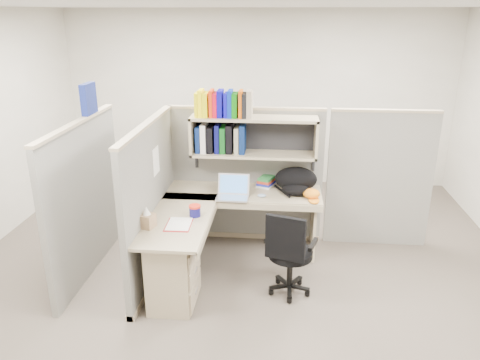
# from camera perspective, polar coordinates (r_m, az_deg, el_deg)

# --- Properties ---
(ground) EXTENTS (6.00, 6.00, 0.00)m
(ground) POSITION_cam_1_polar(r_m,az_deg,el_deg) (5.08, -0.16, -11.47)
(ground) COLOR #3D362F
(ground) RESTS_ON ground
(room_shell) EXTENTS (6.00, 6.00, 6.00)m
(room_shell) POSITION_cam_1_polar(r_m,az_deg,el_deg) (4.46, -0.17, 6.60)
(room_shell) COLOR #AEA99D
(room_shell) RESTS_ON ground
(cubicle) EXTENTS (3.79, 1.84, 1.95)m
(cubicle) POSITION_cam_1_polar(r_m,az_deg,el_deg) (5.14, -3.75, 0.10)
(cubicle) COLOR slate
(cubicle) RESTS_ON ground
(desk) EXTENTS (1.74, 1.75, 0.73)m
(desk) POSITION_cam_1_polar(r_m,az_deg,el_deg) (4.67, -5.54, -8.38)
(desk) COLOR gray
(desk) RESTS_ON ground
(laptop) EXTENTS (0.35, 0.35, 0.25)m
(laptop) POSITION_cam_1_polar(r_m,az_deg,el_deg) (5.04, -0.95, -0.93)
(laptop) COLOR silver
(laptop) RESTS_ON desk
(backpack) EXTENTS (0.52, 0.43, 0.28)m
(backpack) POSITION_cam_1_polar(r_m,az_deg,el_deg) (5.23, 6.84, -0.11)
(backpack) COLOR black
(backpack) RESTS_ON desk
(orange_cap) EXTENTS (0.23, 0.25, 0.10)m
(orange_cap) POSITION_cam_1_polar(r_m,az_deg,el_deg) (5.14, 8.70, -1.65)
(orange_cap) COLOR orange
(orange_cap) RESTS_ON desk
(snack_canister) EXTENTS (0.12, 0.12, 0.11)m
(snack_canister) POSITION_cam_1_polar(r_m,az_deg,el_deg) (4.65, -5.52, -3.73)
(snack_canister) COLOR #100E55
(snack_canister) RESTS_ON desk
(tissue_box) EXTENTS (0.16, 0.16, 0.21)m
(tissue_box) POSITION_cam_1_polar(r_m,az_deg,el_deg) (4.47, -11.29, -4.45)
(tissue_box) COLOR #9B7B58
(tissue_box) RESTS_ON desk
(mouse) EXTENTS (0.11, 0.09, 0.04)m
(mouse) POSITION_cam_1_polar(r_m,az_deg,el_deg) (5.12, 2.68, -1.90)
(mouse) COLOR #8096B6
(mouse) RESTS_ON desk
(paper_cup) EXTENTS (0.08, 0.08, 0.09)m
(paper_cup) POSITION_cam_1_polar(r_m,az_deg,el_deg) (5.40, -0.11, -0.36)
(paper_cup) COLOR silver
(paper_cup) RESTS_ON desk
(book_stack) EXTENTS (0.24, 0.27, 0.11)m
(book_stack) POSITION_cam_1_polar(r_m,az_deg,el_deg) (5.43, 3.21, -0.17)
(book_stack) COLOR gray
(book_stack) RESTS_ON desk
(loose_paper) EXTENTS (0.23, 0.30, 0.00)m
(loose_paper) POSITION_cam_1_polar(r_m,az_deg,el_deg) (4.52, -7.44, -5.32)
(loose_paper) COLOR silver
(loose_paper) RESTS_ON desk
(task_chair) EXTENTS (0.52, 0.48, 0.91)m
(task_chair) POSITION_cam_1_polar(r_m,az_deg,el_deg) (4.63, 5.98, -10.39)
(task_chair) COLOR black
(task_chair) RESTS_ON ground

